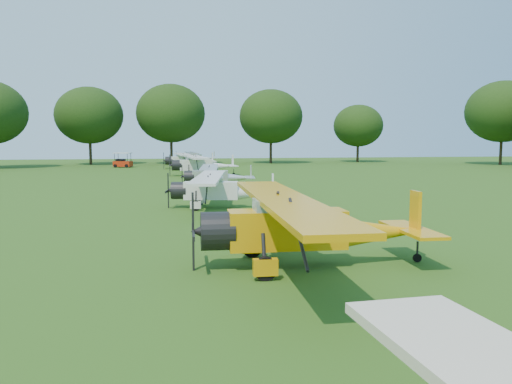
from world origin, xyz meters
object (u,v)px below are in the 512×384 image
aircraft_4 (216,174)px  aircraft_6 (188,159)px  aircraft_3 (219,188)px  golf_cart (122,162)px  aircraft_7 (195,157)px  aircraft_5 (201,163)px  aircraft_2 (305,222)px

aircraft_4 → aircraft_6: 27.75m
aircraft_3 → golf_cart: golf_cart is taller
aircraft_4 → aircraft_7: bearing=95.5°
golf_cart → aircraft_3: bearing=-59.4°
aircraft_6 → aircraft_7: 12.98m
aircraft_5 → aircraft_6: size_ratio=1.05×
aircraft_2 → aircraft_7: 66.53m
aircraft_3 → aircraft_4: 12.14m
aircraft_7 → golf_cart: bearing=-146.1°
golf_cart → aircraft_6: bearing=-9.7°
aircraft_4 → aircraft_6: (-1.23, 27.73, 0.19)m
aircraft_4 → aircraft_5: 14.34m
aircraft_2 → aircraft_5: size_ratio=1.02×
aircraft_2 → aircraft_3: bearing=97.2°
aircraft_7 → aircraft_3: bearing=-94.1°
aircraft_4 → aircraft_6: size_ratio=0.85×
aircraft_2 → aircraft_5: aircraft_2 is taller
aircraft_7 → golf_cart: 13.35m
aircraft_6 → aircraft_2: bearing=-91.9°
aircraft_5 → aircraft_4: bearing=-92.5°
aircraft_2 → aircraft_3: aircraft_2 is taller
aircraft_4 → aircraft_6: bearing=98.6°
aircraft_2 → golf_cart: aircraft_2 is taller
aircraft_7 → aircraft_4: bearing=-93.2°
aircraft_7 → golf_cart: (-10.71, -7.95, -0.51)m
aircraft_3 → golf_cart: bearing=110.8°
aircraft_6 → aircraft_3: bearing=-93.1°
aircraft_3 → aircraft_6: (-0.29, 39.83, 0.11)m
aircraft_6 → golf_cart: bearing=147.9°
aircraft_3 → aircraft_4: bearing=94.6°
aircraft_3 → aircraft_5: (0.64, 26.44, 0.18)m
aircraft_4 → aircraft_7: aircraft_7 is taller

